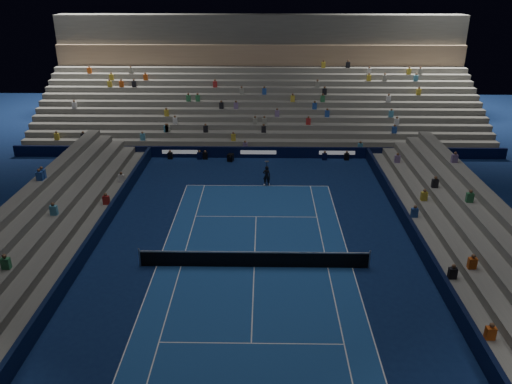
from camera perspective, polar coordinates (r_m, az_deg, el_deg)
The scene contains 11 objects.
ground at distance 28.57m, azimuth -0.21°, elevation -8.46°, with size 90.00×90.00×0.00m, color #0B1B47.
court_surface at distance 28.57m, azimuth -0.21°, elevation -8.45°, with size 10.97×23.77×0.01m, color navy.
sponsor_barrier_far at distance 45.20m, azimuth 0.27°, elevation 4.50°, with size 44.00×0.25×1.00m, color black.
sponsor_barrier_east at distance 29.76m, azimuth 18.97°, elevation -7.35°, with size 0.25×37.00×1.00m, color black.
sponsor_barrier_west at distance 30.09m, azimuth -19.15°, elevation -7.02°, with size 0.25×37.00×1.00m, color black.
grandstand_main at distance 53.49m, azimuth 0.40°, elevation 10.66°, with size 44.00×15.20×11.20m.
grandstand_east at distance 30.82m, azimuth 25.25°, elevation -6.43°, with size 5.00×37.00×2.50m.
grandstand_west at distance 31.25m, azimuth -25.27°, elevation -6.01°, with size 5.00×37.00×2.50m.
tennis_net at distance 28.31m, azimuth -0.21°, elevation -7.59°, with size 12.90×0.10×1.10m.
tennis_player at distance 38.99m, azimuth 1.22°, elevation 1.85°, with size 0.58×0.38×1.60m, color black.
broadcast_camera at distance 44.47m, azimuth -2.89°, elevation 3.92°, with size 0.62×1.00×0.63m.
Camera 1 is at (0.51, -24.31, 15.01)m, focal length 35.44 mm.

